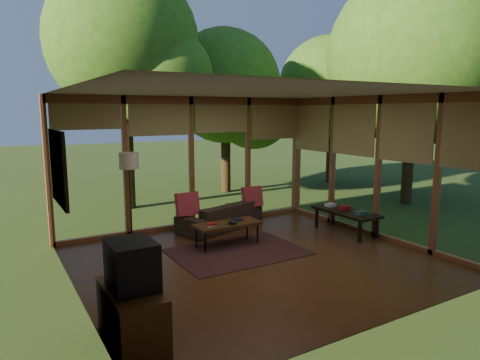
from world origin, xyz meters
TOP-DOWN VIEW (x-y plane):
  - floor at (0.00, 0.00)m, footprint 5.50×5.50m
  - ceiling at (0.00, 0.00)m, footprint 5.50×5.50m
  - wall_left at (-2.75, 0.00)m, footprint 0.04×5.00m
  - wall_front at (0.00, -2.50)m, footprint 5.50×0.04m
  - window_wall_back at (0.00, 2.50)m, footprint 5.50×0.12m
  - window_wall_right at (2.75, 0.00)m, footprint 0.12×5.00m
  - exterior_lawn at (8.00, 8.00)m, footprint 40.00×40.00m
  - tree_nw at (-0.64, 4.94)m, footprint 3.62×3.62m
  - tree_ne at (2.50, 5.66)m, footprint 3.33×3.33m
  - tree_se at (5.69, 1.68)m, footprint 4.21×4.21m
  - tree_far at (6.31, 5.35)m, footprint 3.34×3.34m
  - rug at (-0.05, 0.53)m, footprint 2.21×1.57m
  - sofa at (0.40, 2.00)m, footprint 1.99×1.23m
  - pillow_left at (-0.35, 1.95)m, footprint 0.45×0.24m
  - pillow_right at (1.15, 1.95)m, footprint 0.43×0.23m
  - ct_book_lower at (-0.38, 0.87)m, footprint 0.19×0.15m
  - ct_book_upper at (-0.38, 0.87)m, footprint 0.20×0.17m
  - ct_book_side at (0.22, 1.00)m, footprint 0.20×0.16m
  - ct_bowl at (0.02, 0.82)m, footprint 0.16×0.16m
  - media_cabinet at (-2.47, -1.42)m, footprint 0.50×1.00m
  - television at (-2.45, -1.42)m, footprint 0.45×0.55m
  - console_book_a at (2.40, 0.05)m, footprint 0.22×0.16m
  - console_book_b at (2.40, 0.50)m, footprint 0.22×0.18m
  - console_book_c at (2.40, 0.90)m, footprint 0.23×0.18m
  - floor_lamp at (-1.39, 2.21)m, footprint 0.36×0.36m
  - coffee_table at (-0.03, 0.92)m, footprint 1.20×0.50m
  - side_console at (2.40, 0.45)m, footprint 0.60×1.40m
  - wall_painting at (-2.71, 1.40)m, footprint 0.06×1.35m

SIDE VIEW (x-z plane):
  - exterior_lawn at x=8.00m, z-range -0.01..-0.01m
  - floor at x=0.00m, z-range 0.00..0.00m
  - rug at x=-0.05m, z-range 0.00..0.01m
  - sofa at x=0.40m, z-range 0.00..0.54m
  - media_cabinet at x=-2.47m, z-range 0.00..0.60m
  - coffee_table at x=-0.03m, z-range 0.18..0.60m
  - side_console at x=2.40m, z-range 0.18..0.64m
  - ct_book_lower at x=-0.38m, z-range 0.42..0.45m
  - ct_book_side at x=0.22m, z-range 0.42..0.45m
  - ct_bowl at x=0.02m, z-range 0.42..0.50m
  - ct_book_upper at x=-0.38m, z-range 0.45..0.49m
  - console_book_c at x=2.40m, z-range 0.46..0.51m
  - console_book_a at x=2.40m, z-range 0.46..0.53m
  - console_book_b at x=2.40m, z-range 0.45..0.54m
  - pillow_right at x=1.15m, z-range 0.37..0.82m
  - pillow_left at x=-0.35m, z-range 0.37..0.84m
  - television at x=-2.45m, z-range 0.60..1.10m
  - wall_left at x=-2.75m, z-range 0.00..2.70m
  - wall_front at x=0.00m, z-range 0.00..2.70m
  - window_wall_back at x=0.00m, z-range 0.00..2.70m
  - window_wall_right at x=2.75m, z-range 0.00..2.70m
  - floor_lamp at x=-1.39m, z-range 0.58..2.23m
  - wall_painting at x=-2.71m, z-range 0.98..2.12m
  - ceiling at x=0.00m, z-range 2.70..2.70m
  - tree_ne at x=2.50m, z-range 0.72..5.51m
  - tree_far at x=6.31m, z-range 0.75..5.62m
  - tree_se at x=5.69m, z-range 0.84..6.74m
  - tree_nw at x=-0.64m, z-range 1.10..6.94m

